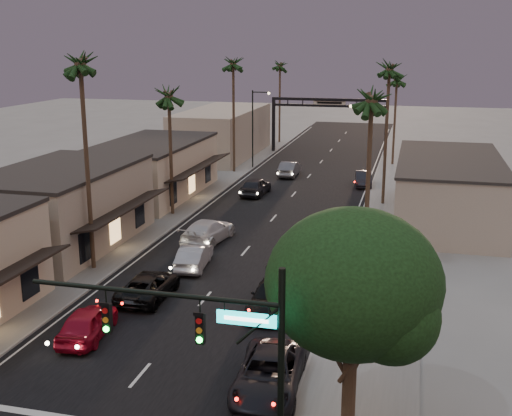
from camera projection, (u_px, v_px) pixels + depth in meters
The scene contains 30 objects.
ground at pixel (281, 209), 56.49m from camera, with size 200.00×200.00×0.00m, color slate.
road at pixel (292, 197), 61.18m from camera, with size 14.00×120.00×0.02m, color black.
sidewalk_left at pixel (219, 177), 69.98m from camera, with size 5.00×92.00×0.12m, color slate.
sidewalk_right at pixel (396, 186), 65.49m from camera, with size 5.00×92.00×0.12m, color slate.
storefront_mid at pixel (62, 209), 45.73m from camera, with size 8.00×14.00×5.50m, color gray.
storefront_far at pixel (152, 170), 60.81m from camera, with size 8.00×16.00×5.00m, color #C6B197.
storefront_dist at pixel (223, 133), 82.28m from camera, with size 8.00×20.00×6.00m, color gray.
building_right at pixel (448, 190), 52.55m from camera, with size 8.00×18.00×5.00m, color gray.
traffic_signal at pixel (222, 345), 20.07m from camera, with size 8.51×0.22×7.80m.
corner_tree at pixel (355, 289), 22.19m from camera, with size 6.20×6.20×8.80m.
arch at pixel (329, 112), 83.27m from camera, with size 15.20×0.40×7.27m.
streetlight_right at pixel (367, 144), 58.21m from camera, with size 2.13×0.30×9.00m.
streetlight_left at pixel (255, 123), 73.69m from camera, with size 2.13×0.30×9.00m.
palm_lb at pixel (80, 58), 38.27m from camera, with size 3.20×3.20×15.20m.
palm_lc at pixel (169, 91), 52.14m from camera, with size 3.20×3.20×12.20m.
palm_ld at pixel (233, 60), 69.49m from camera, with size 3.20×3.20×14.20m.
palm_ra at pixel (372, 93), 36.57m from camera, with size 3.20×3.20×13.20m.
palm_rb at pixel (390, 65), 55.10m from camera, with size 3.20×3.20×14.20m.
palm_rc at pixel (397, 76), 74.37m from camera, with size 3.20×3.20×12.20m.
palm_far at pixel (280, 63), 91.26m from camera, with size 3.20×3.20×13.20m.
oncoming_red at pixel (87, 322), 31.79m from camera, with size 1.88×4.68×1.59m, color maroon.
oncoming_pickup at pixel (149, 286), 36.76m from camera, with size 2.43×5.27×1.46m, color black.
oncoming_silver at pixel (194, 256), 41.73m from camera, with size 1.62×4.64×1.53m, color #929397.
oncoming_white at pixel (208, 231), 47.07m from camera, with size 2.38×5.85×1.70m, color silver.
oncoming_dgrey at pixel (255, 186), 61.59m from camera, with size 2.03×5.06×1.72m, color black.
oncoming_grey_far at pixel (290, 169), 70.36m from camera, with size 1.74×4.99×1.64m, color #525358.
curbside_near at pixel (269, 374), 26.86m from camera, with size 2.65×5.75×1.60m, color black.
curbside_black at pixel (273, 296), 35.10m from camera, with size 2.29×5.64×1.64m, color black.
curbside_grey at pixel (308, 236), 46.18m from camera, with size 1.70×4.22×1.44m, color #4B4B50.
curbside_far at pixel (363, 179), 65.58m from camera, with size 1.57×4.50×1.48m, color black.
Camera 1 is at (11.22, -13.54, 14.26)m, focal length 45.00 mm.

